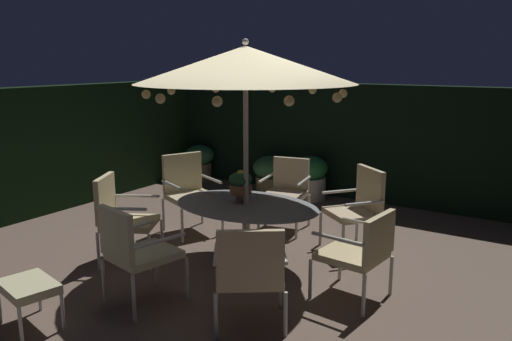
{
  "coord_description": "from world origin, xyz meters",
  "views": [
    {
      "loc": [
        3.2,
        -4.45,
        2.32
      ],
      "look_at": [
        0.06,
        0.41,
        1.07
      ],
      "focal_mm": 36.23,
      "sensor_mm": 36.0,
      "label": 1
    }
  ],
  "objects_px": {
    "centerpiece_planter": "(241,183)",
    "patio_chair_east": "(188,188)",
    "patio_chair_northeast": "(287,188)",
    "patio_chair_north": "(359,204)",
    "patio_chair_south": "(135,248)",
    "patio_dining_table": "(246,215)",
    "patio_chair_southeast": "(120,214)",
    "patio_chair_west": "(361,249)",
    "patio_chair_southwest": "(250,270)",
    "potted_plant_back_left": "(199,161)",
    "ottoman_footrest": "(29,288)",
    "potted_plant_right_near": "(311,177)",
    "patio_umbrella": "(246,65)",
    "potted_plant_left_near": "(270,173)"
  },
  "relations": [
    {
      "from": "centerpiece_planter",
      "to": "patio_chair_east",
      "type": "relative_size",
      "value": 0.35
    },
    {
      "from": "patio_chair_northeast",
      "to": "patio_chair_east",
      "type": "distance_m",
      "value": 1.36
    },
    {
      "from": "patio_chair_north",
      "to": "patio_chair_south",
      "type": "distance_m",
      "value": 2.84
    },
    {
      "from": "patio_dining_table",
      "to": "patio_chair_southeast",
      "type": "height_order",
      "value": "patio_chair_southeast"
    },
    {
      "from": "patio_chair_north",
      "to": "patio_chair_west",
      "type": "relative_size",
      "value": 1.14
    },
    {
      "from": "patio_chair_east",
      "to": "patio_chair_southeast",
      "type": "bearing_deg",
      "value": -87.24
    },
    {
      "from": "patio_chair_southwest",
      "to": "patio_dining_table",
      "type": "bearing_deg",
      "value": 125.26
    },
    {
      "from": "patio_dining_table",
      "to": "patio_chair_southeast",
      "type": "relative_size",
      "value": 1.71
    },
    {
      "from": "patio_chair_southeast",
      "to": "potted_plant_back_left",
      "type": "height_order",
      "value": "patio_chair_southeast"
    },
    {
      "from": "potted_plant_back_left",
      "to": "patio_chair_northeast",
      "type": "bearing_deg",
      "value": -29.58
    },
    {
      "from": "patio_chair_southwest",
      "to": "patio_chair_west",
      "type": "height_order",
      "value": "patio_chair_southwest"
    },
    {
      "from": "patio_dining_table",
      "to": "potted_plant_back_left",
      "type": "distance_m",
      "value": 4.42
    },
    {
      "from": "patio_dining_table",
      "to": "patio_chair_southeast",
      "type": "distance_m",
      "value": 1.46
    },
    {
      "from": "patio_chair_south",
      "to": "patio_chair_east",
      "type": "bearing_deg",
      "value": 117.3
    },
    {
      "from": "centerpiece_planter",
      "to": "patio_chair_west",
      "type": "xyz_separation_m",
      "value": [
        1.54,
        -0.19,
        -0.41
      ]
    },
    {
      "from": "patio_chair_southeast",
      "to": "ottoman_footrest",
      "type": "xyz_separation_m",
      "value": [
        0.49,
        -1.52,
        -0.21
      ]
    },
    {
      "from": "patio_chair_north",
      "to": "patio_chair_southwest",
      "type": "distance_m",
      "value": 2.33
    },
    {
      "from": "patio_chair_southeast",
      "to": "patio_chair_west",
      "type": "bearing_deg",
      "value": 11.5
    },
    {
      "from": "potted_plant_back_left",
      "to": "patio_chair_west",
      "type": "bearing_deg",
      "value": -34.89
    },
    {
      "from": "patio_chair_north",
      "to": "patio_chair_northeast",
      "type": "bearing_deg",
      "value": 166.58
    },
    {
      "from": "ottoman_footrest",
      "to": "potted_plant_back_left",
      "type": "relative_size",
      "value": 0.88
    },
    {
      "from": "patio_chair_north",
      "to": "potted_plant_right_near",
      "type": "distance_m",
      "value": 2.4
    },
    {
      "from": "patio_dining_table",
      "to": "potted_plant_right_near",
      "type": "bearing_deg",
      "value": 102.92
    },
    {
      "from": "potted_plant_right_near",
      "to": "centerpiece_planter",
      "type": "bearing_deg",
      "value": -78.83
    },
    {
      "from": "patio_chair_east",
      "to": "potted_plant_right_near",
      "type": "height_order",
      "value": "patio_chair_east"
    },
    {
      "from": "patio_chair_southeast",
      "to": "patio_chair_west",
      "type": "relative_size",
      "value": 1.13
    },
    {
      "from": "patio_chair_north",
      "to": "patio_chair_south",
      "type": "xyz_separation_m",
      "value": [
        -1.21,
        -2.57,
        -0.01
      ]
    },
    {
      "from": "potted_plant_right_near",
      "to": "patio_chair_west",
      "type": "bearing_deg",
      "value": -55.64
    },
    {
      "from": "patio_dining_table",
      "to": "patio_umbrella",
      "type": "relative_size",
      "value": 0.68
    },
    {
      "from": "patio_umbrella",
      "to": "patio_chair_east",
      "type": "xyz_separation_m",
      "value": [
        -1.34,
        0.58,
        -1.65
      ]
    },
    {
      "from": "patio_chair_south",
      "to": "potted_plant_right_near",
      "type": "height_order",
      "value": "patio_chair_south"
    },
    {
      "from": "patio_chair_southeast",
      "to": "patio_chair_south",
      "type": "xyz_separation_m",
      "value": [
        0.97,
        -0.72,
        0.0
      ]
    },
    {
      "from": "centerpiece_planter",
      "to": "ottoman_footrest",
      "type": "xyz_separation_m",
      "value": [
        -0.69,
        -2.27,
        -0.57
      ]
    },
    {
      "from": "patio_chair_northeast",
      "to": "potted_plant_left_near",
      "type": "height_order",
      "value": "patio_chair_northeast"
    },
    {
      "from": "centerpiece_planter",
      "to": "patio_chair_west",
      "type": "bearing_deg",
      "value": -6.95
    },
    {
      "from": "patio_chair_south",
      "to": "patio_chair_north",
      "type": "bearing_deg",
      "value": 64.77
    },
    {
      "from": "patio_chair_west",
      "to": "potted_plant_left_near",
      "type": "xyz_separation_m",
      "value": [
        -2.94,
        3.13,
        -0.18
      ]
    },
    {
      "from": "potted_plant_left_near",
      "to": "potted_plant_right_near",
      "type": "xyz_separation_m",
      "value": [
        0.83,
        -0.04,
        0.04
      ]
    },
    {
      "from": "patio_chair_southwest",
      "to": "potted_plant_back_left",
      "type": "bearing_deg",
      "value": 133.3
    },
    {
      "from": "patio_chair_southeast",
      "to": "ottoman_footrest",
      "type": "bearing_deg",
      "value": -72.26
    },
    {
      "from": "patio_chair_northeast",
      "to": "potted_plant_back_left",
      "type": "relative_size",
      "value": 1.41
    },
    {
      "from": "patio_chair_west",
      "to": "patio_chair_southwest",
      "type": "bearing_deg",
      "value": -120.17
    },
    {
      "from": "potted_plant_left_near",
      "to": "patio_chair_east",
      "type": "bearing_deg",
      "value": -86.2
    },
    {
      "from": "patio_umbrella",
      "to": "ottoman_footrest",
      "type": "bearing_deg",
      "value": -109.66
    },
    {
      "from": "patio_dining_table",
      "to": "centerpiece_planter",
      "type": "height_order",
      "value": "centerpiece_planter"
    },
    {
      "from": "patio_chair_south",
      "to": "potted_plant_left_near",
      "type": "relative_size",
      "value": 1.52
    },
    {
      "from": "patio_chair_south",
      "to": "potted_plant_back_left",
      "type": "xyz_separation_m",
      "value": [
        -2.86,
        4.49,
        -0.2
      ]
    },
    {
      "from": "ottoman_footrest",
      "to": "potted_plant_right_near",
      "type": "distance_m",
      "value": 5.18
    },
    {
      "from": "patio_chair_south",
      "to": "potted_plant_right_near",
      "type": "xyz_separation_m",
      "value": [
        -0.37,
        4.37,
        -0.19
      ]
    },
    {
      "from": "centerpiece_planter",
      "to": "patio_chair_south",
      "type": "relative_size",
      "value": 0.37
    }
  ]
}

